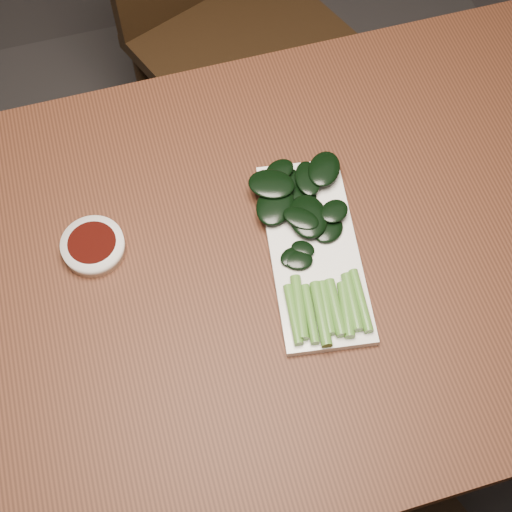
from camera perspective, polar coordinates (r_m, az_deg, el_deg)
name	(u,v)px	position (r m, az deg, el deg)	size (l,w,h in m)	color
ground	(242,405)	(1.78, -1.16, -11.84)	(6.00, 6.00, 0.00)	#2E2C2C
table	(234,287)	(1.15, -1.77, -2.53)	(1.40, 0.80, 0.75)	#472314
chair_far	(231,17)	(1.78, -1.98, 18.60)	(0.60, 0.60, 0.89)	black
sauce_bowl	(93,246)	(1.11, -12.89, 0.78)	(0.10, 0.10, 0.03)	white
serving_plate	(314,251)	(1.09, 4.64, 0.38)	(0.18, 0.34, 0.01)	white
gai_lan	(307,236)	(1.08, 4.11, 1.61)	(0.18, 0.33, 0.03)	#4F852E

